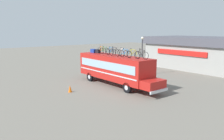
{
  "coord_description": "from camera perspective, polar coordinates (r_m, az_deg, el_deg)",
  "views": [
    {
      "loc": [
        18.55,
        -15.22,
        5.93
      ],
      "look_at": [
        -0.3,
        0.0,
        1.58
      ],
      "focal_mm": 36.12,
      "sensor_mm": 36.0,
      "label": 1
    }
  ],
  "objects": [
    {
      "name": "ground_plane",
      "position": [
        24.72,
        0.44,
        -3.7
      ],
      "size": [
        120.0,
        120.0,
        0.0
      ],
      "primitive_type": "plane",
      "color": "slate"
    },
    {
      "name": "bus",
      "position": [
        24.17,
        0.76,
        0.54
      ],
      "size": [
        11.28,
        2.48,
        3.19
      ],
      "color": "red",
      "rests_on": "ground"
    },
    {
      "name": "luggage_bag_1",
      "position": [
        27.38,
        -4.65,
        4.85
      ],
      "size": [
        0.76,
        0.51,
        0.43
      ],
      "primitive_type": "cube",
      "color": "#193899",
      "rests_on": "bus"
    },
    {
      "name": "luggage_bag_2",
      "position": [
        26.76,
        -3.6,
        4.75
      ],
      "size": [
        0.61,
        0.33,
        0.44
      ],
      "primitive_type": "cube",
      "color": "black",
      "rests_on": "bus"
    },
    {
      "name": "rooftop_bicycle_1",
      "position": [
        26.2,
        -2.61,
        4.98
      ],
      "size": [
        1.63,
        0.44,
        0.89
      ],
      "color": "black",
      "rests_on": "bus"
    },
    {
      "name": "rooftop_bicycle_2",
      "position": [
        25.41,
        -1.91,
        4.86
      ],
      "size": [
        1.74,
        0.44,
        0.93
      ],
      "color": "black",
      "rests_on": "bus"
    },
    {
      "name": "rooftop_bicycle_3",
      "position": [
        24.77,
        -0.23,
        4.7
      ],
      "size": [
        1.66,
        0.44,
        0.91
      ],
      "color": "black",
      "rests_on": "bus"
    },
    {
      "name": "rooftop_bicycle_4",
      "position": [
        23.86,
        0.61,
        4.55
      ],
      "size": [
        1.76,
        0.44,
        0.97
      ],
      "color": "black",
      "rests_on": "bus"
    },
    {
      "name": "rooftop_bicycle_5",
      "position": [
        23.51,
        2.74,
        4.39
      ],
      "size": [
        1.63,
        0.44,
        0.9
      ],
      "color": "black",
      "rests_on": "bus"
    },
    {
      "name": "rooftop_bicycle_6",
      "position": [
        22.52,
        3.43,
        4.14
      ],
      "size": [
        1.76,
        0.44,
        0.91
      ],
      "color": "black",
      "rests_on": "bus"
    },
    {
      "name": "rooftop_bicycle_7",
      "position": [
        22.0,
        5.33,
        3.99
      ],
      "size": [
        1.79,
        0.44,
        0.93
      ],
      "color": "black",
      "rests_on": "bus"
    },
    {
      "name": "rooftop_bicycle_8",
      "position": [
        21.45,
        7.54,
        3.83
      ],
      "size": [
        1.71,
        0.44,
        0.97
      ],
      "color": "black",
      "rests_on": "bus"
    },
    {
      "name": "roadside_building",
      "position": [
        37.83,
        20.73,
        4.3
      ],
      "size": [
        14.8,
        9.45,
        4.82
      ],
      "color": "#9E9E99",
      "rests_on": "ground"
    },
    {
      "name": "traffic_cone",
      "position": [
        22.05,
        -10.59,
        -4.67
      ],
      "size": [
        0.36,
        0.36,
        0.69
      ],
      "primitive_type": "cone",
      "color": "orange",
      "rests_on": "ground"
    },
    {
      "name": "street_lamp",
      "position": [
        29.64,
        7.63,
        4.84
      ],
      "size": [
        0.36,
        0.36,
        5.03
      ],
      "color": "#38383D",
      "rests_on": "ground"
    }
  ]
}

